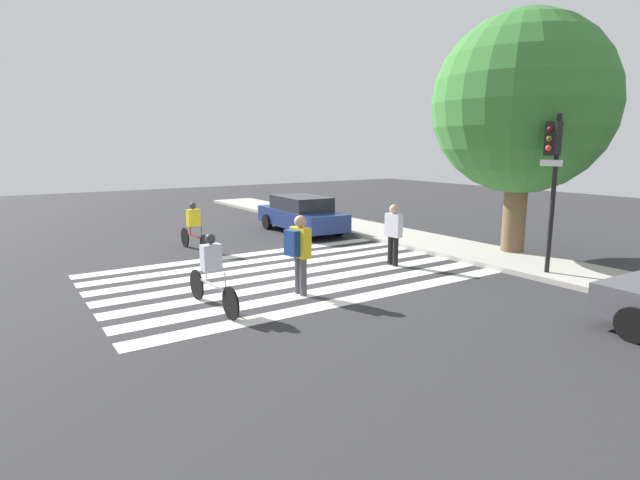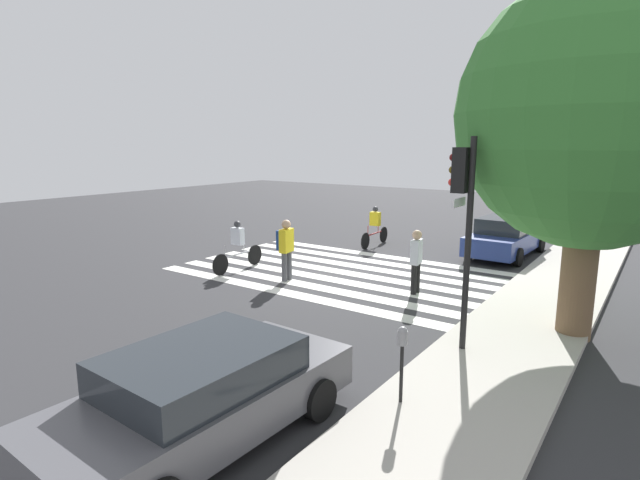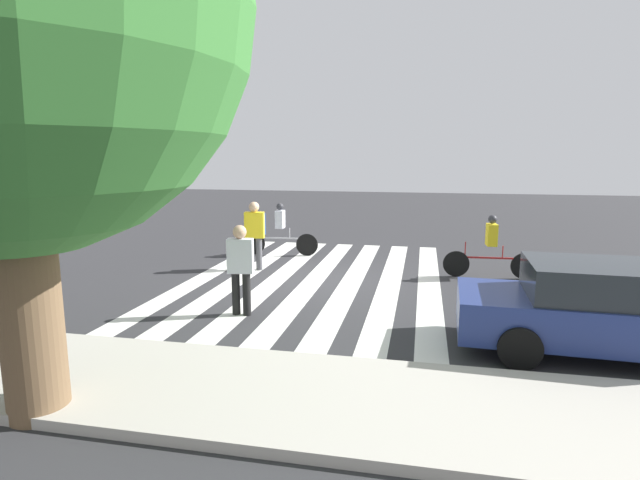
# 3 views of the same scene
# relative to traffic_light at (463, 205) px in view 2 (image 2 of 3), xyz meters

# --- Properties ---
(ground_plane) EXTENTS (60.00, 60.00, 0.00)m
(ground_plane) POSITION_rel_traffic_light_xyz_m (-4.07, -5.42, -2.96)
(ground_plane) COLOR #2D2D30
(sidewalk_curb) EXTENTS (36.00, 2.50, 0.14)m
(sidewalk_curb) POSITION_rel_traffic_light_xyz_m (-4.07, 0.83, -2.89)
(sidewalk_curb) COLOR #ADA89E
(sidewalk_curb) RESTS_ON ground_plane
(crosswalk_stripes) EXTENTS (6.18, 10.00, 0.01)m
(crosswalk_stripes) POSITION_rel_traffic_light_xyz_m (-4.07, -5.42, -2.95)
(crosswalk_stripes) COLOR silver
(crosswalk_stripes) RESTS_ON ground_plane
(traffic_light) EXTENTS (0.60, 0.50, 4.22)m
(traffic_light) POSITION_rel_traffic_light_xyz_m (0.00, 0.00, 0.00)
(traffic_light) COLOR black
(traffic_light) RESTS_ON ground_plane
(parking_meter) EXTENTS (0.15, 0.15, 1.37)m
(parking_meter) POSITION_rel_traffic_light_xyz_m (2.59, 0.07, -1.94)
(parking_meter) COLOR black
(parking_meter) RESTS_ON ground_plane
(street_tree) EXTENTS (5.41, 5.41, 7.39)m
(street_tree) POSITION_rel_traffic_light_xyz_m (-2.24, 1.76, 1.70)
(street_tree) COLOR brown
(street_tree) RESTS_ON ground_plane
(pedestrian_child_with_backpack) EXTENTS (0.55, 0.48, 1.86)m
(pedestrian_child_with_backpack) POSITION_rel_traffic_light_xyz_m (-2.26, -6.15, -1.87)
(pedestrian_child_with_backpack) COLOR #4C4C51
(pedestrian_child_with_backpack) RESTS_ON ground_plane
(pedestrian_adult_blue_shirt) EXTENTS (0.52, 0.30, 1.78)m
(pedestrian_adult_blue_shirt) POSITION_rel_traffic_light_xyz_m (-3.27, -2.36, -1.95)
(pedestrian_adult_blue_shirt) COLOR black
(pedestrian_adult_blue_shirt) RESTS_ON ground_plane
(cyclist_mid_street) EXTENTS (2.34, 0.41, 1.62)m
(cyclist_mid_street) POSITION_rel_traffic_light_xyz_m (-8.41, -6.48, -2.09)
(cyclist_mid_street) COLOR black
(cyclist_mid_street) RESTS_ON ground_plane
(cyclist_near_curb) EXTENTS (2.37, 0.41, 1.63)m
(cyclist_near_curb) POSITION_rel_traffic_light_xyz_m (-2.36, -8.23, -2.09)
(cyclist_near_curb) COLOR black
(cyclist_near_curb) RESTS_ON ground_plane
(car_parked_dark_suv) EXTENTS (4.67, 2.05, 1.46)m
(car_parked_dark_suv) POSITION_rel_traffic_light_xyz_m (-9.61, -1.61, -2.21)
(car_parked_dark_suv) COLOR navy
(car_parked_dark_suv) RESTS_ON ground_plane
(car_parked_far_curb) EXTENTS (4.61, 2.21, 1.37)m
(car_parked_far_curb) POSITION_rel_traffic_light_xyz_m (4.91, -1.81, -2.25)
(car_parked_far_curb) COLOR #4C4C51
(car_parked_far_curb) RESTS_ON ground_plane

